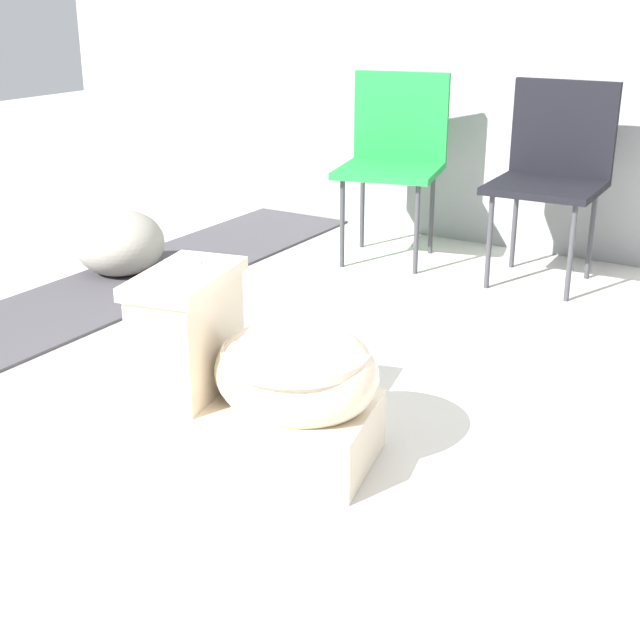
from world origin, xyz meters
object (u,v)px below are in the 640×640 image
object	(u,v)px
folding_chair_middle	(554,161)
toilet	(262,382)
boulder_near	(120,243)
folding_chair_left	(395,146)

from	to	relation	value
folding_chair_middle	toilet	bearing A→B (deg)	-6.38
toilet	boulder_near	size ratio (longest dim) A/B	1.73
folding_chair_left	boulder_near	xyz separation A→B (m)	(-0.88, -0.91, -0.37)
folding_chair_left	folding_chair_middle	size ratio (longest dim) A/B	1.00
toilet	folding_chair_middle	bearing A→B (deg)	73.39
toilet	folding_chair_left	size ratio (longest dim) A/B	0.83
folding_chair_middle	boulder_near	world-z (taller)	folding_chair_middle
toilet	folding_chair_left	world-z (taller)	folding_chair_left
folding_chair_middle	boulder_near	size ratio (longest dim) A/B	2.07
boulder_near	toilet	bearing A→B (deg)	-34.38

